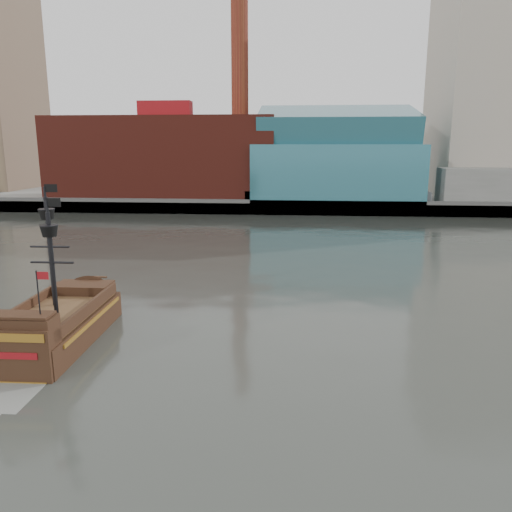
{
  "coord_description": "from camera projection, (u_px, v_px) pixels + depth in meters",
  "views": [
    {
      "loc": [
        3.32,
        -24.01,
        11.89
      ],
      "look_at": [
        0.35,
        11.26,
        4.0
      ],
      "focal_mm": 35.0,
      "sensor_mm": 36.0,
      "label": 1
    }
  ],
  "objects": [
    {
      "name": "skyline",
      "position": [
        309.0,
        82.0,
        102.69
      ],
      "size": [
        149.0,
        45.0,
        62.0
      ],
      "color": "#7C654A",
      "rests_on": "promenade_far"
    },
    {
      "name": "ground",
      "position": [
        231.0,
        376.0,
        26.21
      ],
      "size": [
        400.0,
        400.0,
        0.0
      ],
      "primitive_type": "plane",
      "color": "#2A2C27",
      "rests_on": "ground"
    },
    {
      "name": "seawall",
      "position": [
        279.0,
        207.0,
        86.72
      ],
      "size": [
        220.0,
        1.0,
        2.6
      ],
      "primitive_type": "cube",
      "color": "#4C4C49",
      "rests_on": "ground"
    },
    {
      "name": "pirate_ship",
      "position": [
        56.0,
        329.0,
        30.41
      ],
      "size": [
        4.64,
        13.83,
        10.29
      ],
      "rotation": [
        0.0,
        0.0,
        0.02
      ],
      "color": "black",
      "rests_on": "ground"
    },
    {
      "name": "promenade_far",
      "position": [
        284.0,
        193.0,
        115.47
      ],
      "size": [
        220.0,
        60.0,
        2.0
      ],
      "primitive_type": "cube",
      "color": "slate",
      "rests_on": "ground"
    }
  ]
}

